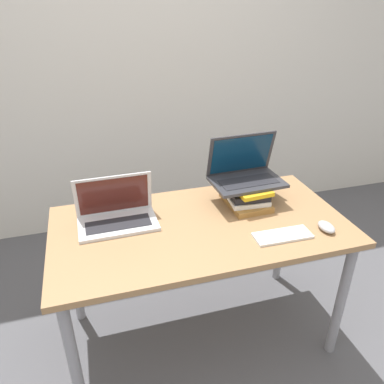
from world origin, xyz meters
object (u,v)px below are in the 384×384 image
at_px(laptop_on_books, 245,172).
at_px(wireless_keyboard, 283,235).
at_px(book_stack, 246,195).
at_px(mouse, 326,227).
at_px(laptop_left, 117,214).

xyz_separation_m(laptop_on_books, wireless_keyboard, (0.03, -0.38, -0.15)).
distance_m(book_stack, mouse, 0.43).
distance_m(laptop_left, wireless_keyboard, 0.79).
relative_size(laptop_left, book_stack, 1.32).
bearing_deg(laptop_left, wireless_keyboard, -25.20).
bearing_deg(laptop_left, mouse, -20.22).
relative_size(laptop_left, wireless_keyboard, 1.40).
bearing_deg(mouse, wireless_keyboard, 177.67).
height_order(book_stack, wireless_keyboard, book_stack).
bearing_deg(wireless_keyboard, mouse, -2.33).
bearing_deg(mouse, book_stack, 127.22).
height_order(laptop_left, wireless_keyboard, laptop_left).
xyz_separation_m(book_stack, mouse, (0.26, -0.34, -0.03)).
distance_m(laptop_on_books, mouse, 0.48).
height_order(book_stack, mouse, book_stack).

